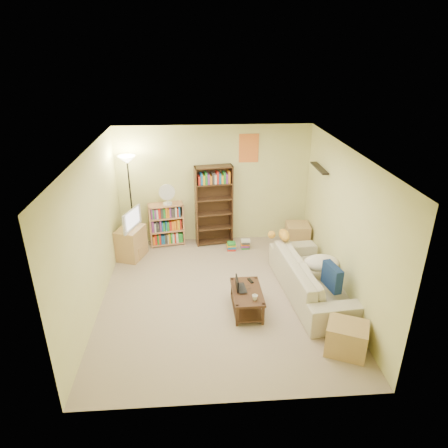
# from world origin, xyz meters

# --- Properties ---
(room) EXTENTS (4.50, 4.54, 2.52)m
(room) POSITION_xyz_m (0.00, 0.01, 1.62)
(room) COLOR tan
(room) RESTS_ON ground
(sofa) EXTENTS (2.42, 1.31, 0.66)m
(sofa) POSITION_xyz_m (1.55, -0.05, 0.33)
(sofa) COLOR beige
(sofa) RESTS_ON ground
(navy_pillow) EXTENTS (0.21, 0.45, 0.39)m
(navy_pillow) POSITION_xyz_m (1.70, -0.53, 0.63)
(navy_pillow) COLOR navy
(navy_pillow) RESTS_ON sofa
(cream_blanket) EXTENTS (0.61, 0.43, 0.26)m
(cream_blanket) POSITION_xyz_m (1.71, 0.02, 0.56)
(cream_blanket) COLOR silver
(cream_blanket) RESTS_ON sofa
(tabby_cat) EXTENTS (0.52, 0.22, 0.18)m
(tabby_cat) POSITION_xyz_m (1.18, 0.78, 0.75)
(tabby_cat) COLOR gold
(tabby_cat) RESTS_ON sofa
(coffee_table) EXTENTS (0.48, 0.85, 0.37)m
(coffee_table) POSITION_xyz_m (0.39, -0.44, 0.23)
(coffee_table) COLOR #3E2C17
(coffee_table) RESTS_ON ground
(laptop) EXTENTS (0.34, 0.25, 0.02)m
(laptop) POSITION_xyz_m (0.35, -0.38, 0.39)
(laptop) COLOR black
(laptop) RESTS_ON coffee_table
(laptop_screen) EXTENTS (0.01, 0.28, 0.19)m
(laptop_screen) POSITION_xyz_m (0.23, -0.38, 0.49)
(laptop_screen) COLOR white
(laptop_screen) RESTS_ON laptop
(mug) EXTENTS (0.13, 0.13, 0.08)m
(mug) POSITION_xyz_m (0.47, -0.69, 0.42)
(mug) COLOR white
(mug) RESTS_ON coffee_table
(tv_remote) EXTENTS (0.09, 0.16, 0.02)m
(tv_remote) POSITION_xyz_m (0.48, -0.16, 0.38)
(tv_remote) COLOR black
(tv_remote) RESTS_ON coffee_table
(tv_stand) EXTENTS (0.60, 0.70, 0.64)m
(tv_stand) POSITION_xyz_m (-1.70, 1.52, 0.32)
(tv_stand) COLOR tan
(tv_stand) RESTS_ON ground
(television) EXTENTS (0.75, 0.52, 0.40)m
(television) POSITION_xyz_m (-1.70, 1.52, 0.84)
(television) COLOR black
(television) RESTS_ON tv_stand
(tall_bookshelf) EXTENTS (0.80, 0.36, 1.72)m
(tall_bookshelf) POSITION_xyz_m (-0.01, 2.03, 0.91)
(tall_bookshelf) COLOR #422619
(tall_bookshelf) RESTS_ON ground
(short_bookshelf) EXTENTS (0.76, 0.41, 0.92)m
(short_bookshelf) POSITION_xyz_m (-1.02, 2.05, 0.46)
(short_bookshelf) COLOR #B07C55
(short_bookshelf) RESTS_ON ground
(desk_fan) EXTENTS (0.33, 0.18, 0.44)m
(desk_fan) POSITION_xyz_m (-0.97, 2.01, 1.16)
(desk_fan) COLOR silver
(desk_fan) RESTS_ON short_bookshelf
(floor_lamp) EXTENTS (0.34, 0.34, 2.00)m
(floor_lamp) POSITION_xyz_m (-1.68, 1.88, 1.59)
(floor_lamp) COLOR black
(floor_lamp) RESTS_ON ground
(side_table) EXTENTS (0.51, 0.51, 0.54)m
(side_table) POSITION_xyz_m (1.72, 1.68, 0.27)
(side_table) COLOR tan
(side_table) RESTS_ON ground
(end_cabinet) EXTENTS (0.68, 0.63, 0.45)m
(end_cabinet) POSITION_xyz_m (1.64, -1.48, 0.22)
(end_cabinet) COLOR tan
(end_cabinet) RESTS_ON ground
(book_stacks) EXTENTS (0.49, 0.20, 0.20)m
(book_stacks) POSITION_xyz_m (0.50, 1.70, 0.09)
(book_stacks) COLOR red
(book_stacks) RESTS_ON ground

